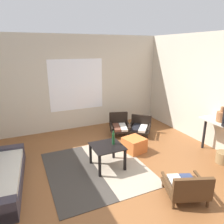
{
  "coord_description": "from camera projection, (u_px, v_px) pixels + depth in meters",
  "views": [
    {
      "loc": [
        -1.58,
        -2.93,
        2.35
      ],
      "look_at": [
        0.3,
        1.19,
        0.96
      ],
      "focal_mm": 33.86,
      "sensor_mm": 36.0,
      "label": 1
    }
  ],
  "objects": [
    {
      "name": "coffee_table",
      "position": [
        107.0,
        150.0,
        4.23
      ],
      "size": [
        0.61,
        0.61,
        0.47
      ],
      "color": "black",
      "rests_on": "ground"
    },
    {
      "name": "area_rug",
      "position": [
        96.0,
        168.0,
        4.28
      ],
      "size": [
        1.91,
        2.13,
        0.01
      ],
      "color": "#38332D",
      "rests_on": "ground"
    },
    {
      "name": "armchair_corner",
      "position": [
        140.0,
        126.0,
        5.9
      ],
      "size": [
        0.82,
        0.82,
        0.5
      ],
      "color": "black",
      "rests_on": "ground"
    },
    {
      "name": "side_wall_right",
      "position": [
        223.0,
        93.0,
        4.78
      ],
      "size": [
        0.12,
        6.6,
        2.7
      ],
      "primitive_type": "cube",
      "color": "beige",
      "rests_on": "ground"
    },
    {
      "name": "ottoman_orange",
      "position": [
        134.0,
        145.0,
        4.94
      ],
      "size": [
        0.52,
        0.52,
        0.33
      ],
      "primitive_type": "cube",
      "rotation": [
        0.0,
        0.0,
        0.21
      ],
      "color": "#D1662D",
      "rests_on": "ground"
    },
    {
      "name": "clay_vase",
      "position": [
        222.0,
        116.0,
        4.55
      ],
      "size": [
        0.22,
        0.22,
        0.33
      ],
      "color": "#935B38",
      "rests_on": "console_shelf"
    },
    {
      "name": "wicker_basket",
      "position": [
        223.0,
        158.0,
        4.46
      ],
      "size": [
        0.29,
        0.29,
        0.24
      ],
      "primitive_type": "cylinder",
      "color": "olive",
      "rests_on": "ground"
    },
    {
      "name": "far_wall_with_window",
      "position": [
        76.0,
        83.0,
        6.13
      ],
      "size": [
        5.6,
        0.13,
        2.7
      ],
      "color": "beige",
      "rests_on": "ground"
    },
    {
      "name": "ground_plane",
      "position": [
        124.0,
        181.0,
        3.86
      ],
      "size": [
        7.8,
        7.8,
        0.0
      ],
      "primitive_type": "plane",
      "color": "brown"
    },
    {
      "name": "armchair_by_window",
      "position": [
        119.0,
        125.0,
        5.93
      ],
      "size": [
        0.69,
        0.76,
        0.57
      ],
      "color": "black",
      "rests_on": "ground"
    },
    {
      "name": "armchair_striped_foreground",
      "position": [
        187.0,
        187.0,
        3.34
      ],
      "size": [
        0.79,
        0.79,
        0.52
      ],
      "color": "#472D19",
      "rests_on": "ground"
    },
    {
      "name": "glass_bottle",
      "position": [
        113.0,
        139.0,
        4.24
      ],
      "size": [
        0.06,
        0.06,
        0.29
      ],
      "color": "#194723",
      "rests_on": "coffee_table"
    }
  ]
}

